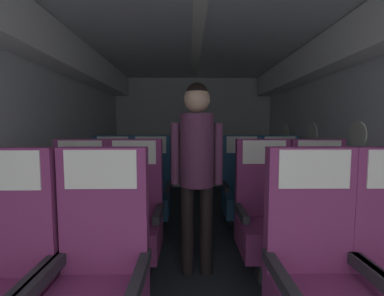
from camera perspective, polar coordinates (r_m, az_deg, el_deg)
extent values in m
cube|color=#23282D|center=(2.82, 1.35, -21.91)|extent=(3.40, 6.01, 0.02)
cube|color=silver|center=(2.94, -31.67, 1.61)|extent=(0.08, 5.61, 2.26)
cube|color=silver|center=(3.04, 33.24, 1.62)|extent=(0.08, 5.61, 2.26)
cube|color=silver|center=(2.71, 1.46, 26.50)|extent=(3.28, 5.61, 0.06)
cube|color=#B6BBBB|center=(5.34, 0.26, 3.41)|extent=(3.28, 0.06, 2.26)
cube|color=white|center=(2.95, -29.28, 19.58)|extent=(0.28, 5.39, 0.36)
cube|color=white|center=(3.04, 31.07, 19.04)|extent=(0.28, 5.39, 0.36)
cube|color=white|center=(2.70, 1.46, 25.71)|extent=(0.12, 5.05, 0.02)
cylinder|color=white|center=(3.01, 32.56, 2.49)|extent=(0.01, 0.26, 0.26)
cylinder|color=white|center=(3.83, 24.86, 3.12)|extent=(0.01, 0.26, 0.26)
cylinder|color=white|center=(4.69, 19.92, 3.49)|extent=(0.01, 0.26, 0.26)
cube|color=#7A2D60|center=(1.68, -34.78, -11.43)|extent=(0.46, 0.08, 0.67)
cube|color=#28282D|center=(1.50, -31.21, -23.23)|extent=(0.05, 0.40, 0.06)
cube|color=silver|center=(1.59, -36.09, -4.01)|extent=(0.37, 0.01, 0.20)
cube|color=#7A2D60|center=(1.49, -18.62, -12.75)|extent=(0.46, 0.08, 0.67)
cube|color=#28282D|center=(1.37, -11.35, -25.52)|extent=(0.05, 0.40, 0.06)
cube|color=#28282D|center=(1.51, -29.50, -23.08)|extent=(0.05, 0.40, 0.06)
cube|color=silver|center=(1.40, -19.45, -4.47)|extent=(0.37, 0.01, 0.20)
cube|color=#28282D|center=(1.60, 35.35, -21.60)|extent=(0.05, 0.40, 0.06)
cube|color=#7A2D60|center=(1.56, 24.24, -12.21)|extent=(0.46, 0.08, 0.67)
cube|color=#28282D|center=(1.60, 34.81, -21.67)|extent=(0.05, 0.40, 0.06)
cube|color=#28282D|center=(1.41, 18.59, -24.76)|extent=(0.05, 0.40, 0.06)
cube|color=silver|center=(1.47, 25.31, -4.24)|extent=(0.37, 0.01, 0.20)
cube|color=#38383D|center=(2.50, -23.98, -22.63)|extent=(0.16, 0.17, 0.24)
cube|color=#7A2D60|center=(2.40, -24.18, -17.58)|extent=(0.46, 0.47, 0.24)
cube|color=#7A2D60|center=(2.45, -22.74, -6.04)|extent=(0.46, 0.08, 0.67)
cube|color=#28282D|center=(2.26, -19.10, -13.26)|extent=(0.05, 0.40, 0.06)
cube|color=#28282D|center=(2.43, -29.22, -12.32)|extent=(0.05, 0.40, 0.06)
cube|color=silver|center=(2.38, -23.33, -0.90)|extent=(0.37, 0.01, 0.20)
cube|color=#38383D|center=(2.38, -12.94, -23.91)|extent=(0.16, 0.17, 0.24)
cube|color=#7A2D60|center=(2.27, -13.05, -18.63)|extent=(0.46, 0.47, 0.24)
cube|color=#7A2D60|center=(2.32, -12.24, -6.37)|extent=(0.46, 0.08, 0.67)
cube|color=#28282D|center=(2.16, -7.30, -13.85)|extent=(0.05, 0.40, 0.06)
cube|color=#28282D|center=(2.25, -18.77, -13.29)|extent=(0.05, 0.40, 0.06)
cube|color=silver|center=(2.24, -12.58, -0.94)|extent=(0.37, 0.01, 0.20)
cube|color=#38383D|center=(2.57, 26.96, -21.97)|extent=(0.16, 0.17, 0.24)
cube|color=#7A2D60|center=(2.48, 27.18, -17.03)|extent=(0.46, 0.47, 0.24)
cube|color=#7A2D60|center=(2.52, 25.51, -5.85)|extent=(0.46, 0.08, 0.67)
cube|color=#28282D|center=(2.52, 31.88, -11.85)|extent=(0.05, 0.40, 0.06)
cube|color=#28282D|center=(2.32, 22.45, -12.91)|extent=(0.05, 0.40, 0.06)
cube|color=silver|center=(2.45, 26.18, -0.84)|extent=(0.37, 0.01, 0.20)
cube|color=#38383D|center=(2.42, 16.09, -23.42)|extent=(0.16, 0.17, 0.24)
cube|color=#7A2D60|center=(2.32, 16.23, -18.22)|extent=(0.46, 0.47, 0.24)
cube|color=#7A2D60|center=(2.36, 15.12, -6.22)|extent=(0.46, 0.08, 0.67)
cube|color=#28282D|center=(2.32, 21.69, -12.87)|extent=(0.05, 0.40, 0.06)
cube|color=#28282D|center=(2.19, 10.71, -13.63)|extent=(0.05, 0.40, 0.06)
cube|color=silver|center=(2.29, 15.56, -0.88)|extent=(0.37, 0.01, 0.20)
cube|color=#38383D|center=(3.27, -17.37, -15.76)|extent=(0.16, 0.17, 0.24)
cube|color=navy|center=(3.20, -17.48, -11.76)|extent=(0.46, 0.47, 0.24)
cube|color=navy|center=(3.29, -16.71, -3.20)|extent=(0.46, 0.08, 0.67)
cube|color=#28282D|center=(3.09, -13.63, -8.25)|extent=(0.05, 0.40, 0.06)
cube|color=#28282D|center=(3.22, -21.36, -7.94)|extent=(0.05, 0.40, 0.06)
cube|color=silver|center=(3.22, -17.03, 0.66)|extent=(0.37, 0.01, 0.20)
cube|color=#38383D|center=(3.18, -9.21, -16.25)|extent=(0.16, 0.17, 0.24)
cube|color=navy|center=(3.10, -9.27, -12.14)|extent=(0.46, 0.47, 0.24)
cube|color=navy|center=(3.19, -8.86, -3.30)|extent=(0.46, 0.08, 0.67)
cube|color=#28282D|center=(3.02, -5.15, -8.44)|extent=(0.05, 0.40, 0.06)
cube|color=#28282D|center=(3.08, -13.40, -8.27)|extent=(0.05, 0.40, 0.06)
cube|color=silver|center=(3.12, -9.04, 0.69)|extent=(0.37, 0.01, 0.20)
cube|color=#38383D|center=(3.33, 19.15, -15.44)|extent=(0.16, 0.17, 0.24)
cube|color=navy|center=(3.26, 19.27, -11.51)|extent=(0.46, 0.47, 0.24)
cube|color=navy|center=(3.34, 18.35, -3.11)|extent=(0.46, 0.08, 0.67)
cube|color=#28282D|center=(3.29, 23.00, -7.72)|extent=(0.05, 0.40, 0.06)
cube|color=#28282D|center=(3.14, 15.57, -8.10)|extent=(0.05, 0.40, 0.06)
cube|color=silver|center=(3.28, 18.72, 0.69)|extent=(0.37, 0.01, 0.20)
cube|color=#38383D|center=(3.22, 11.14, -15.98)|extent=(0.16, 0.17, 0.24)
cube|color=navy|center=(3.14, 11.21, -11.92)|extent=(0.46, 0.47, 0.24)
cube|color=navy|center=(3.23, 10.63, -3.21)|extent=(0.46, 0.08, 0.67)
cube|color=#28282D|center=(3.14, 15.23, -8.07)|extent=(0.05, 0.40, 0.06)
cube|color=#28282D|center=(3.05, 7.20, -8.32)|extent=(0.05, 0.40, 0.06)
cube|color=silver|center=(3.16, 10.86, 0.72)|extent=(0.37, 0.01, 0.20)
cylinder|color=black|center=(2.31, -1.02, -17.49)|extent=(0.11, 0.11, 0.76)
cylinder|color=black|center=(2.31, 3.13, -17.45)|extent=(0.11, 0.11, 0.76)
cylinder|color=#5B2D4C|center=(2.15, 1.09, -0.47)|extent=(0.28, 0.28, 0.60)
cylinder|color=#5B2D4C|center=(2.15, -3.72, -1.26)|extent=(0.07, 0.07, 0.51)
cylinder|color=#5B2D4C|center=(2.16, 5.86, -1.24)|extent=(0.07, 0.07, 0.51)
sphere|color=tan|center=(2.15, 1.10, 10.65)|extent=(0.22, 0.22, 0.22)
sphere|color=black|center=(2.15, 1.10, 11.79)|extent=(0.18, 0.18, 0.18)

